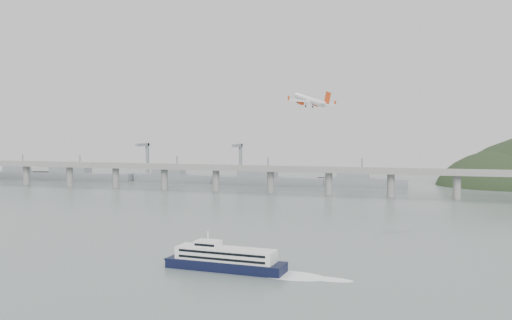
% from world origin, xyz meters
% --- Properties ---
extents(ground, '(900.00, 900.00, 0.00)m').
position_xyz_m(ground, '(0.00, 0.00, 0.00)').
color(ground, slate).
rests_on(ground, ground).
extents(bridge, '(800.00, 22.00, 23.90)m').
position_xyz_m(bridge, '(-1.15, 200.00, 17.65)').
color(bridge, gray).
rests_on(bridge, ground).
extents(distant_fleet, '(453.00, 60.90, 40.00)m').
position_xyz_m(distant_fleet, '(-155.36, 265.08, 6.22)').
color(distant_fleet, slate).
rests_on(distant_fleet, ground).
extents(ferry, '(76.19, 16.10, 14.36)m').
position_xyz_m(ferry, '(20.43, -54.29, 3.90)').
color(ferry, black).
rests_on(ferry, ground).
extents(airliner, '(30.62, 29.63, 12.18)m').
position_xyz_m(airliner, '(28.64, 71.87, 71.05)').
color(airliner, white).
rests_on(airliner, ground).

